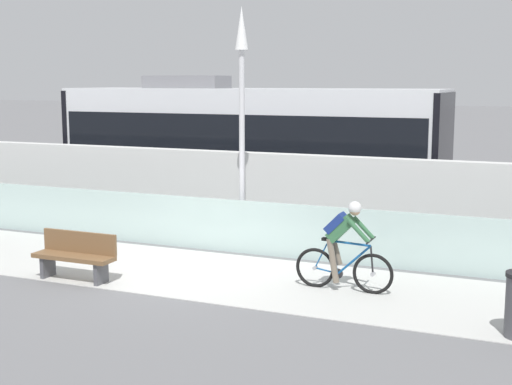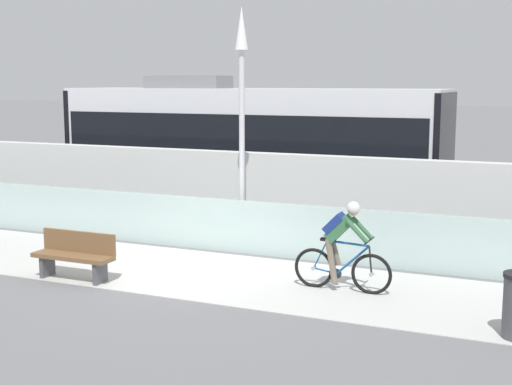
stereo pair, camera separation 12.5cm
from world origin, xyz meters
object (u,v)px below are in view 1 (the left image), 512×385
object	(u,v)px
cyclist_on_bike	(343,246)
lamp_post_antenna	(242,98)
tram	(248,143)
bench	(76,255)

from	to	relation	value
cyclist_on_bike	lamp_post_antenna	bearing A→B (deg)	143.58
tram	lamp_post_antenna	distance (m)	5.27
tram	cyclist_on_bike	size ratio (longest dim) A/B	6.25
cyclist_on_bike	bench	size ratio (longest dim) A/B	1.11
bench	tram	bearing A→B (deg)	90.83
lamp_post_antenna	bench	bearing A→B (deg)	-117.98
cyclist_on_bike	bench	bearing A→B (deg)	-164.86
bench	lamp_post_antenna	bearing A→B (deg)	62.02
lamp_post_antenna	bench	xyz separation A→B (m)	(-1.82, -3.44, -2.81)
cyclist_on_bike	lamp_post_antenna	size ratio (longest dim) A/B	0.34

